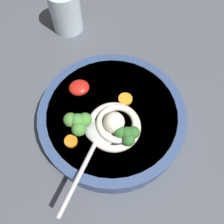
{
  "coord_description": "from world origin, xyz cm",
  "views": [
    {
      "loc": [
        -5.65,
        -16.82,
        47.55
      ],
      "look_at": [
        -1.34,
        3.21,
        7.92
      ],
      "focal_mm": 38.46,
      "sensor_mm": 36.0,
      "label": 1
    }
  ],
  "objects_px": {
    "soup_bowl": "(112,118)",
    "soup_spoon": "(97,139)",
    "drinking_glass": "(66,11)",
    "noodle_pile": "(115,124)"
  },
  "relations": [
    {
      "from": "soup_bowl",
      "to": "drinking_glass",
      "type": "height_order",
      "value": "drinking_glass"
    },
    {
      "from": "soup_bowl",
      "to": "noodle_pile",
      "type": "xyz_separation_m",
      "value": [
        -0.0,
        -0.03,
        0.04
      ]
    },
    {
      "from": "noodle_pile",
      "to": "soup_spoon",
      "type": "xyz_separation_m",
      "value": [
        -0.03,
        -0.02,
        -0.01
      ]
    },
    {
      "from": "soup_bowl",
      "to": "soup_spoon",
      "type": "bearing_deg",
      "value": -126.05
    },
    {
      "from": "soup_bowl",
      "to": "noodle_pile",
      "type": "distance_m",
      "value": 0.05
    },
    {
      "from": "noodle_pile",
      "to": "drinking_glass",
      "type": "height_order",
      "value": "drinking_glass"
    },
    {
      "from": "noodle_pile",
      "to": "drinking_glass",
      "type": "distance_m",
      "value": 0.32
    },
    {
      "from": "noodle_pile",
      "to": "soup_spoon",
      "type": "height_order",
      "value": "noodle_pile"
    },
    {
      "from": "soup_spoon",
      "to": "drinking_glass",
      "type": "distance_m",
      "value": 0.34
    },
    {
      "from": "soup_bowl",
      "to": "drinking_glass",
      "type": "relative_size",
      "value": 2.77
    }
  ]
}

